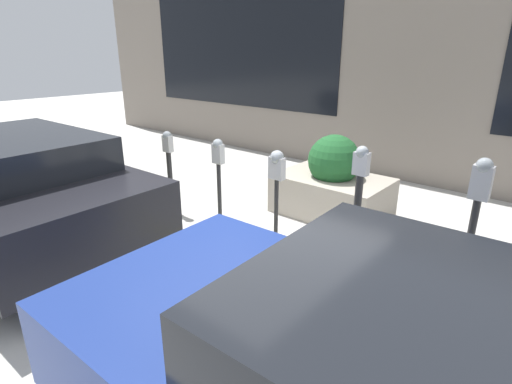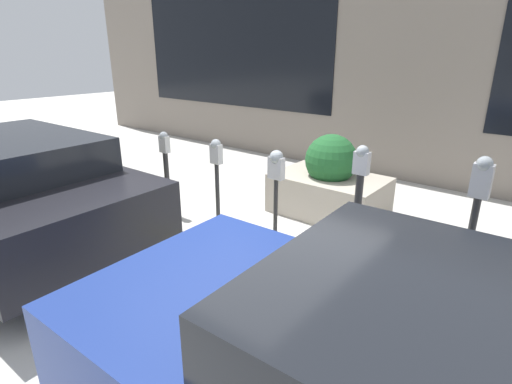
% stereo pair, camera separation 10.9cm
% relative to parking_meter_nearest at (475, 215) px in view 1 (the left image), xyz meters
% --- Properties ---
extents(ground_plane, '(40.00, 40.00, 0.00)m').
position_rel_parking_meter_nearest_xyz_m(ground_plane, '(2.11, 0.54, -1.06)').
color(ground_plane, beige).
extents(curb_strip, '(19.00, 0.16, 0.04)m').
position_rel_parking_meter_nearest_xyz_m(curb_strip, '(2.11, 0.62, -1.04)').
color(curb_strip, gold).
rests_on(curb_strip, ground_plane).
extents(building_facade, '(19.00, 0.17, 4.35)m').
position_rel_parking_meter_nearest_xyz_m(building_facade, '(2.11, -3.93, 1.12)').
color(building_facade, slate).
rests_on(building_facade, ground_plane).
extents(parking_meter_nearest, '(0.16, 0.13, 1.57)m').
position_rel_parking_meter_nearest_xyz_m(parking_meter_nearest, '(0.00, 0.00, 0.00)').
color(parking_meter_nearest, '#232326').
rests_on(parking_meter_nearest, ground_plane).
extents(parking_meter_second, '(0.15, 0.13, 1.50)m').
position_rel_parking_meter_nearest_xyz_m(parking_meter_second, '(1.07, -0.00, -0.14)').
color(parking_meter_second, '#232326').
rests_on(parking_meter_second, ground_plane).
extents(parking_meter_middle, '(0.19, 0.16, 1.31)m').
position_rel_parking_meter_nearest_xyz_m(parking_meter_middle, '(2.09, 0.04, -0.05)').
color(parking_meter_middle, '#232326').
rests_on(parking_meter_middle, ground_plane).
extents(parking_meter_fourth, '(0.16, 0.13, 1.29)m').
position_rel_parking_meter_nearest_xyz_m(parking_meter_fourth, '(3.10, 0.00, -0.14)').
color(parking_meter_fourth, '#232326').
rests_on(parking_meter_fourth, ground_plane).
extents(parking_meter_farthest, '(0.15, 0.13, 1.27)m').
position_rel_parking_meter_nearest_xyz_m(parking_meter_farthest, '(4.15, 0.02, -0.25)').
color(parking_meter_farthest, '#232326').
rests_on(parking_meter_farthest, ground_plane).
extents(planter_box, '(1.62, 1.08, 1.23)m').
position_rel_parking_meter_nearest_xyz_m(planter_box, '(2.21, -1.50, -0.60)').
color(planter_box, '#A39989').
rests_on(planter_box, ground_plane).
extents(parked_car_middle, '(4.36, 2.06, 1.42)m').
position_rel_parking_meter_nearest_xyz_m(parked_car_middle, '(4.86, 1.95, -0.31)').
color(parked_car_middle, black).
rests_on(parked_car_middle, ground_plane).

